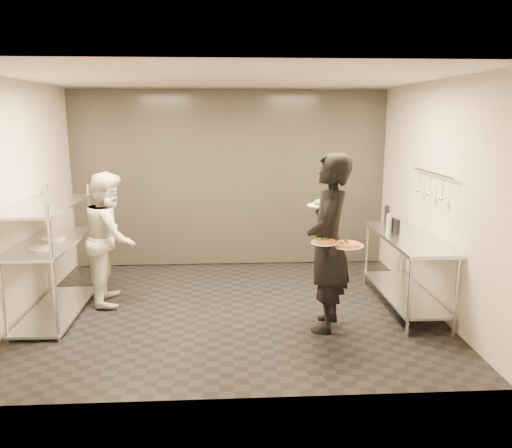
{
  "coord_description": "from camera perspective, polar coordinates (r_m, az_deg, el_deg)",
  "views": [
    {
      "loc": [
        -0.04,
        -5.87,
        2.38
      ],
      "look_at": [
        0.3,
        -0.01,
        1.1
      ],
      "focal_mm": 35.0,
      "sensor_mm": 36.0,
      "label": 1
    }
  ],
  "objects": [
    {
      "name": "bottle_clear",
      "position": [
        7.16,
        14.77,
        0.84
      ],
      "size": [
        0.05,
        0.05,
        0.17
      ],
      "primitive_type": "cylinder",
      "color": "gray",
      "rests_on": "prep_counter"
    },
    {
      "name": "prep_counter",
      "position": [
        6.52,
        16.79,
        -3.85
      ],
      "size": [
        0.6,
        1.8,
        0.92
      ],
      "color": "silver",
      "rests_on": "ground"
    },
    {
      "name": "pizza_plate_far",
      "position": [
        5.42,
        10.31,
        -2.32
      ],
      "size": [
        0.36,
        0.36,
        0.05
      ],
      "color": "silver",
      "rests_on": "waiter"
    },
    {
      "name": "pass_rack",
      "position": [
        6.44,
        -22.32,
        -3.13
      ],
      "size": [
        0.6,
        1.6,
        1.5
      ],
      "color": "silver",
      "rests_on": "ground"
    },
    {
      "name": "salad_plate",
      "position": [
        5.74,
        7.32,
        2.31
      ],
      "size": [
        0.29,
        0.29,
        0.07
      ],
      "color": "silver",
      "rests_on": "waiter"
    },
    {
      "name": "waiter",
      "position": [
        5.58,
        8.26,
        -2.21
      ],
      "size": [
        0.68,
        0.84,
        1.99
      ],
      "primitive_type": "imported",
      "rotation": [
        0.0,
        0.0,
        -1.89
      ],
      "color": "black",
      "rests_on": "ground"
    },
    {
      "name": "pos_monitor",
      "position": [
        6.58,
        15.41,
        -0.13
      ],
      "size": [
        0.09,
        0.27,
        0.19
      ],
      "primitive_type": "cube",
      "rotation": [
        0.0,
        0.0,
        0.14
      ],
      "color": "black",
      "rests_on": "prep_counter"
    },
    {
      "name": "room_shell",
      "position": [
        7.12,
        -2.94,
        4.38
      ],
      "size": [
        5.0,
        4.0,
        2.8
      ],
      "color": "black",
      "rests_on": "ground"
    },
    {
      "name": "pizza_plate_near",
      "position": [
        5.35,
        7.83,
        -2.02
      ],
      "size": [
        0.29,
        0.29,
        0.05
      ],
      "color": "silver",
      "rests_on": "waiter"
    },
    {
      "name": "chef",
      "position": [
        6.66,
        -16.3,
        -1.52
      ],
      "size": [
        0.74,
        0.89,
        1.69
      ],
      "primitive_type": "imported",
      "rotation": [
        0.0,
        0.0,
        1.69
      ],
      "color": "silver",
      "rests_on": "ground"
    },
    {
      "name": "bottle_green",
      "position": [
        6.53,
        14.98,
        0.07
      ],
      "size": [
        0.07,
        0.07,
        0.24
      ],
      "primitive_type": "cylinder",
      "color": "gray",
      "rests_on": "prep_counter"
    },
    {
      "name": "utensil_rail",
      "position": [
        6.42,
        19.38,
        4.15
      ],
      "size": [
        0.07,
        1.2,
        0.31
      ],
      "color": "silver",
      "rests_on": "room_shell"
    },
    {
      "name": "bottle_dark",
      "position": [
        7.15,
        14.73,
        1.1
      ],
      "size": [
        0.07,
        0.07,
        0.24
      ],
      "primitive_type": "cylinder",
      "color": "black",
      "rests_on": "prep_counter"
    }
  ]
}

